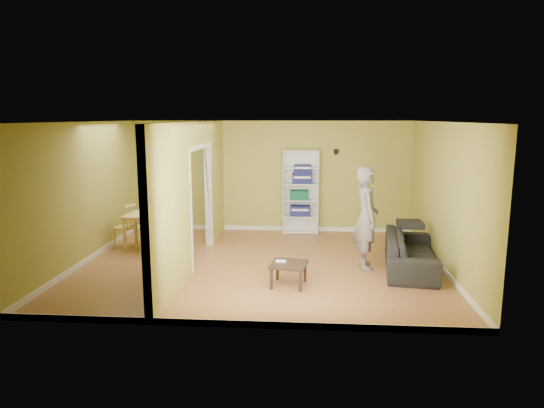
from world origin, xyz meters
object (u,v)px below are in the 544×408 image
(sofa, at_px, (411,246))
(bookshelf, at_px, (301,192))
(chair_left, at_px, (125,226))
(chair_far, at_px, (164,219))
(coffee_table, at_px, (289,266))
(dining_table, at_px, (156,218))
(person, at_px, (367,209))
(chair_near, at_px, (155,235))

(sofa, height_order, bookshelf, bookshelf)
(chair_left, bearing_deg, chair_far, 144.26)
(sofa, bearing_deg, coffee_table, 123.87)
(sofa, xyz_separation_m, dining_table, (-4.92, 0.93, 0.25))
(coffee_table, height_order, dining_table, dining_table)
(bookshelf, distance_m, chair_left, 4.01)
(person, relative_size, bookshelf, 1.11)
(bookshelf, xyz_separation_m, coffee_table, (-0.14, -3.70, -0.65))
(coffee_table, distance_m, chair_left, 4.03)
(person, distance_m, chair_far, 4.42)
(sofa, relative_size, bookshelf, 1.11)
(chair_left, height_order, chair_near, chair_left)
(coffee_table, height_order, chair_left, chair_left)
(person, xyz_separation_m, bookshelf, (-1.20, 2.66, -0.11))
(person, height_order, chair_near, person)
(person, xyz_separation_m, dining_table, (-4.12, 0.93, -0.41))
(person, distance_m, bookshelf, 2.92)
(chair_far, bearing_deg, dining_table, 114.97)
(sofa, bearing_deg, dining_table, 87.16)
(person, bearing_deg, chair_near, 78.66)
(chair_near, distance_m, chair_far, 1.08)
(sofa, height_order, chair_left, chair_left)
(dining_table, relative_size, chair_near, 1.37)
(bookshelf, height_order, chair_near, bookshelf)
(dining_table, bearing_deg, person, -12.70)
(chair_near, height_order, chair_far, chair_far)
(person, xyz_separation_m, chair_far, (-4.12, 1.48, -0.56))
(sofa, bearing_deg, chair_near, 92.99)
(sofa, distance_m, chair_left, 5.70)
(coffee_table, relative_size, chair_near, 0.65)
(person, relative_size, chair_left, 2.32)
(chair_left, height_order, chair_far, chair_far)
(person, xyz_separation_m, chair_near, (-3.99, 0.41, -0.64))
(sofa, height_order, chair_near, chair_near)
(bookshelf, xyz_separation_m, chair_left, (-3.61, -1.66, -0.50))
(chair_far, bearing_deg, chair_left, 59.71)
(person, xyz_separation_m, coffee_table, (-1.34, -1.05, -0.76))
(chair_left, bearing_deg, bookshelf, 134.09)
(chair_near, relative_size, chair_far, 0.83)
(coffee_table, relative_size, chair_far, 0.54)
(bookshelf, height_order, chair_left, bookshelf)
(chair_near, bearing_deg, coffee_table, -18.76)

